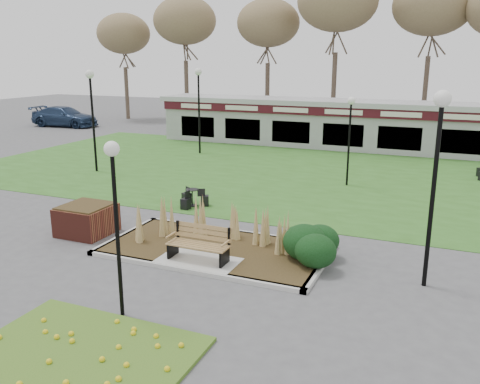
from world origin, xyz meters
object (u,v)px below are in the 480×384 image
at_px(lamp_post_mid_right, 350,122).
at_px(lamp_post_far_left, 199,92).
at_px(brick_planter, 87,219).
at_px(lamp_post_mid_left, 91,98).
at_px(bistro_set_a, 192,200).
at_px(lamp_post_near_right, 438,147).
at_px(car_black, 235,128).
at_px(car_blue, 65,117).
at_px(park_bench, 200,243).
at_px(food_pavilion, 348,124).
at_px(car_silver, 196,115).
at_px(lamp_post_near_left, 114,191).

bearing_deg(lamp_post_mid_right, lamp_post_far_left, 155.56).
bearing_deg(brick_planter, lamp_post_mid_left, 126.57).
xyz_separation_m(lamp_post_mid_right, bistro_set_a, (-4.69, -5.47, -2.55)).
xyz_separation_m(lamp_post_near_right, car_black, (-13.70, 19.83, -2.76)).
xyz_separation_m(lamp_post_near_right, car_blue, (-28.71, 19.94, -2.65)).
distance_m(lamp_post_mid_right, bistro_set_a, 7.65).
relative_size(bistro_set_a, car_black, 0.29).
bearing_deg(brick_planter, park_bench, -9.69).
relative_size(lamp_post_far_left, car_black, 1.17).
relative_size(brick_planter, bistro_set_a, 1.25).
distance_m(food_pavilion, lamp_post_mid_left, 15.33).
relative_size(lamp_post_mid_right, car_silver, 0.91).
xyz_separation_m(lamp_post_near_right, lamp_post_mid_left, (-15.67, 7.34, 0.10)).
bearing_deg(car_black, bistro_set_a, -177.93).
bearing_deg(car_silver, car_black, -115.64).
relative_size(lamp_post_far_left, car_blue, 0.88).
distance_m(lamp_post_near_left, car_blue, 33.19).
distance_m(brick_planter, lamp_post_near_right, 10.53).
bearing_deg(food_pavilion, brick_planter, -103.06).
relative_size(food_pavilion, car_black, 5.93).
relative_size(park_bench, lamp_post_far_left, 0.35).
xyz_separation_m(brick_planter, car_silver, (-9.82, 26.00, 0.24)).
bearing_deg(lamp_post_near_left, car_blue, 133.42).
distance_m(lamp_post_mid_left, car_blue, 18.34).
height_order(food_pavilion, car_silver, food_pavilion).
bearing_deg(car_blue, lamp_post_far_left, -116.95).
xyz_separation_m(food_pavilion, lamp_post_mid_left, (-9.97, -11.46, 2.07)).
bearing_deg(lamp_post_mid_left, brick_planter, -53.43).
bearing_deg(car_silver, lamp_post_mid_right, -117.36).
bearing_deg(car_blue, brick_planter, -141.88).
xyz_separation_m(lamp_post_near_left, car_silver, (-13.98, 29.96, -2.07)).
bearing_deg(lamp_post_near_right, car_silver, 127.64).
xyz_separation_m(lamp_post_mid_right, lamp_post_far_left, (-9.42, 4.28, 0.74)).
bearing_deg(brick_planter, lamp_post_near_right, 0.94).
xyz_separation_m(park_bench, lamp_post_mid_left, (-9.97, 8.26, 2.95)).
distance_m(food_pavilion, bistro_set_a, 15.27).
bearing_deg(lamp_post_mid_left, car_black, 81.06).
bearing_deg(brick_planter, food_pavilion, 76.94).
bearing_deg(lamp_post_mid_right, lamp_post_near_left, -99.09).
xyz_separation_m(lamp_post_near_left, lamp_post_mid_left, (-9.73, 11.46, 0.76)).
bearing_deg(lamp_post_mid_right, park_bench, -100.59).
xyz_separation_m(lamp_post_mid_left, car_blue, (-13.04, 12.60, -2.75)).
distance_m(park_bench, lamp_post_mid_left, 13.27).
xyz_separation_m(lamp_post_near_left, bistro_set_a, (-2.54, 7.96, -2.55)).
distance_m(lamp_post_near_right, lamp_post_mid_left, 17.30).
bearing_deg(park_bench, lamp_post_near_right, 9.14).
distance_m(lamp_post_mid_left, car_silver, 19.19).
relative_size(lamp_post_mid_left, lamp_post_mid_right, 1.27).
relative_size(lamp_post_mid_left, bistro_set_a, 4.04).
distance_m(lamp_post_near_left, lamp_post_near_right, 7.26).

